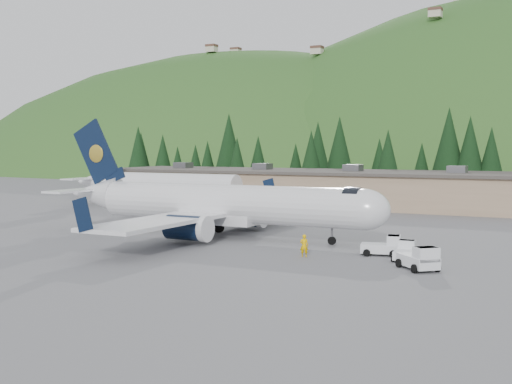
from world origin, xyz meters
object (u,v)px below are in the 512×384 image
Objects in this scene: baggage_tug_b at (420,259)px; baggage_tug_c at (405,252)px; second_airliner at (152,184)px; ramp_worker at (304,246)px; baggage_tug_a at (384,246)px; terminal_building at (321,187)px; airliner at (219,205)px.

baggage_tug_b is 1.27× the size of baggage_tug_c.
ramp_worker is at bearing -39.04° from second_airliner.
baggage_tug_b is (3.97, -5.01, 0.06)m from baggage_tug_a.
baggage_tug_b is 52.91m from terminal_building.
ramp_worker is at bearing -70.62° from terminal_building.
baggage_tug_c is 7.81m from ramp_worker.
baggage_tug_a is (41.20, -25.44, -2.59)m from second_airliner.
terminal_building is 39.41× the size of ramp_worker.
baggage_tug_c is (43.22, -26.77, -2.67)m from second_airliner.
terminal_building reaches higher than baggage_tug_a.
ramp_worker is at bearing -30.43° from airliner.
baggage_tug_a is 0.05× the size of terminal_building.
ramp_worker is (15.83, -44.99, -1.72)m from terminal_building.
second_airliner reaches higher than baggage_tug_c.
airliner is at bearing -48.69° from ramp_worker.
airliner reaches higher than baggage_tug_b.
airliner is 12.40× the size of baggage_tug_c.
terminal_building is at bearing 104.77° from baggage_tug_a.
baggage_tug_a is at bearing 52.55° from baggage_tug_c.
terminal_building is at bearing 24.60° from baggage_tug_c.
baggage_tug_c is 48.75m from terminal_building.
ramp_worker is (-9.43, 1.46, 0.10)m from baggage_tug_b.
baggage_tug_b is 4.17m from baggage_tug_c.
airliner reaches higher than baggage_tug_c.
second_airliner is 15.26× the size of ramp_worker.
second_airliner is 7.64× the size of baggage_tug_b.
airliner is 17.81m from baggage_tug_a.
airliner is 19.50× the size of ramp_worker.
airliner is 1.28× the size of second_airliner.
second_airliner is at bearing -166.19° from baggage_tug_b.
second_airliner is 25.55m from terminal_building.
terminal_building is 47.72m from ramp_worker.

